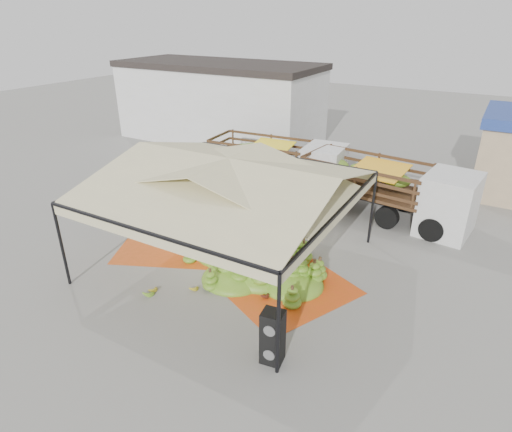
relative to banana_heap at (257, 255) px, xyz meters
The scene contains 17 objects.
ground 1.28m from the banana_heap, behind, with size 90.00×90.00×0.00m, color slate.
canopy_tent 2.92m from the banana_heap, behind, with size 8.10×8.10×4.00m.
building_white 18.02m from the banana_heap, 128.47° to the left, with size 14.30×6.30×5.40m.
tarp_left 4.02m from the banana_heap, behind, with size 3.86×3.68×0.01m, color #C94912.
tarp_right 1.55m from the banana_heap, 18.02° to the right, with size 3.73×3.92×0.01m, color red.
banana_heap is the anchor object (origin of this frame).
hand_yellow_a 2.54m from the banana_heap, 120.50° to the right, with size 0.46×0.38×0.21m, color gold.
hand_yellow_b 3.80m from the banana_heap, 129.74° to the right, with size 0.47×0.39×0.22m, color #AFA223.
hand_red_a 1.72m from the banana_heap, 52.97° to the right, with size 0.50×0.41×0.23m, color #572414.
hand_red_b 4.46m from the banana_heap, 54.56° to the right, with size 0.49×0.40×0.22m, color #5E2B15.
hand_green 3.94m from the banana_heap, 127.04° to the right, with size 0.50×0.41×0.23m, color #51841B.
hanging_bunches 2.23m from the banana_heap, 161.16° to the left, with size 3.24×0.24×0.20m.
speaker_stack 4.50m from the banana_heap, 55.18° to the right, with size 0.63×0.57×1.57m.
banana_leaves 5.29m from the banana_heap, 156.91° to the left, with size 0.96×1.36×3.70m, color #2F701E, non-canonical shape.
vendor 4.03m from the banana_heap, 111.70° to the left, with size 0.65×0.43×1.78m, color gray.
truck_left 8.56m from the banana_heap, 111.15° to the left, with size 7.20×2.87×2.42m.
truck_right 7.48m from the banana_heap, 66.43° to the left, with size 7.63×3.38×2.54m.
Camera 1 is at (7.66, -11.42, 8.38)m, focal length 30.00 mm.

